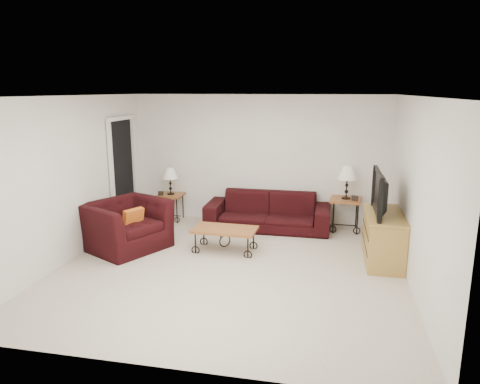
# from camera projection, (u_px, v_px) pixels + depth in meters

# --- Properties ---
(ground) EXTENTS (5.00, 5.00, 0.00)m
(ground) POSITION_uv_depth(u_px,v_px,m) (231.00, 268.00, 6.59)
(ground) COLOR beige
(ground) RESTS_ON ground
(wall_back) EXTENTS (5.00, 0.02, 2.50)m
(wall_back) POSITION_uv_depth(u_px,v_px,m) (258.00, 159.00, 8.69)
(wall_back) COLOR silver
(wall_back) RESTS_ON ground
(wall_front) EXTENTS (5.00, 0.02, 2.50)m
(wall_front) POSITION_uv_depth(u_px,v_px,m) (167.00, 244.00, 3.92)
(wall_front) COLOR silver
(wall_front) RESTS_ON ground
(wall_left) EXTENTS (0.02, 5.00, 2.50)m
(wall_left) POSITION_uv_depth(u_px,v_px,m) (71.00, 179.00, 6.80)
(wall_left) COLOR silver
(wall_left) RESTS_ON ground
(wall_right) EXTENTS (0.02, 5.00, 2.50)m
(wall_right) POSITION_uv_depth(u_px,v_px,m) (416.00, 194.00, 5.82)
(wall_right) COLOR silver
(wall_right) RESTS_ON ground
(ceiling) EXTENTS (5.00, 5.00, 0.00)m
(ceiling) POSITION_uv_depth(u_px,v_px,m) (230.00, 96.00, 6.03)
(ceiling) COLOR white
(ceiling) RESTS_ON wall_back
(doorway) EXTENTS (0.08, 0.94, 2.04)m
(doorway) POSITION_uv_depth(u_px,v_px,m) (123.00, 174.00, 8.42)
(doorway) COLOR black
(doorway) RESTS_ON ground
(sofa) EXTENTS (2.32, 0.91, 0.68)m
(sofa) POSITION_uv_depth(u_px,v_px,m) (268.00, 211.00, 8.39)
(sofa) COLOR black
(sofa) RESTS_ON ground
(side_table_left) EXTENTS (0.50, 0.50, 0.54)m
(side_table_left) POSITION_uv_depth(u_px,v_px,m) (171.00, 207.00, 8.97)
(side_table_left) COLOR #9B6927
(side_table_left) RESTS_ON ground
(side_table_right) EXTENTS (0.62, 0.62, 0.61)m
(side_table_right) POSITION_uv_depth(u_px,v_px,m) (345.00, 215.00, 8.29)
(side_table_right) COLOR #9B6927
(side_table_right) RESTS_ON ground
(lamp_left) EXTENTS (0.31, 0.31, 0.54)m
(lamp_left) POSITION_uv_depth(u_px,v_px,m) (170.00, 181.00, 8.85)
(lamp_left) COLOR black
(lamp_left) RESTS_ON side_table_left
(lamp_right) EXTENTS (0.39, 0.39, 0.61)m
(lamp_right) POSITION_uv_depth(u_px,v_px,m) (347.00, 182.00, 8.15)
(lamp_right) COLOR black
(lamp_right) RESTS_ON side_table_right
(photo_frame_left) EXTENTS (0.11, 0.03, 0.09)m
(photo_frame_left) POSITION_uv_depth(u_px,v_px,m) (161.00, 193.00, 8.78)
(photo_frame_left) COLOR black
(photo_frame_left) RESTS_ON side_table_left
(photo_frame_right) EXTENTS (0.12, 0.05, 0.10)m
(photo_frame_right) POSITION_uv_depth(u_px,v_px,m) (355.00, 198.00, 8.03)
(photo_frame_right) COLOR black
(photo_frame_right) RESTS_ON side_table_right
(coffee_table) EXTENTS (1.05, 0.60, 0.39)m
(coffee_table) POSITION_uv_depth(u_px,v_px,m) (225.00, 240.00, 7.24)
(coffee_table) COLOR #9B6927
(coffee_table) RESTS_ON ground
(armchair) EXTENTS (1.52, 1.58, 0.80)m
(armchair) POSITION_uv_depth(u_px,v_px,m) (126.00, 225.00, 7.32)
(armchair) COLOR black
(armchair) RESTS_ON ground
(throw_pillow) EXTENTS (0.25, 0.36, 0.36)m
(throw_pillow) POSITION_uv_depth(u_px,v_px,m) (133.00, 220.00, 7.22)
(throw_pillow) COLOR #D24D1B
(throw_pillow) RESTS_ON armchair
(tv_stand) EXTENTS (0.52, 1.26, 0.76)m
(tv_stand) POSITION_uv_depth(u_px,v_px,m) (383.00, 237.00, 6.78)
(tv_stand) COLOR #AA873F
(tv_stand) RESTS_ON ground
(television) EXTENTS (0.15, 1.13, 0.65)m
(television) POSITION_uv_depth(u_px,v_px,m) (385.00, 193.00, 6.63)
(television) COLOR black
(television) RESTS_ON tv_stand
(backpack) EXTENTS (0.44, 0.39, 0.48)m
(backpack) POSITION_uv_depth(u_px,v_px,m) (305.00, 222.00, 8.04)
(backpack) COLOR black
(backpack) RESTS_ON ground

